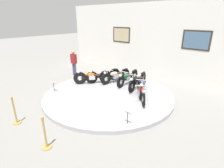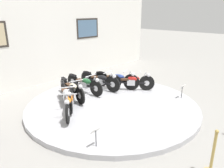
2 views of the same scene
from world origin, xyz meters
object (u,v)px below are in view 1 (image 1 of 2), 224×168
at_px(motorcycle_silver, 103,75).
at_px(info_placard_front_left, 53,84).
at_px(motorcycle_orange, 92,76).
at_px(stanchion_post_right_of_entry, 45,138).
at_px(motorcycle_green, 127,77).
at_px(motorcycle_cream, 115,75).
at_px(motorcycle_black, 137,81).
at_px(motorcycle_blue, 143,86).
at_px(motorcycle_red, 141,91).
at_px(info_placard_front_centre, 127,114).
at_px(stanchion_post_left_of_entry, 15,115).
at_px(visitor_standing, 74,61).

distance_m(motorcycle_silver, info_placard_front_left, 2.65).
relative_size(motorcycle_orange, stanchion_post_right_of_entry, 1.52).
bearing_deg(motorcycle_silver, info_placard_front_left, -109.73).
bearing_deg(motorcycle_green, motorcycle_orange, -143.45).
distance_m(motorcycle_cream, motorcycle_black, 1.41).
bearing_deg(motorcycle_blue, info_placard_front_left, -143.78).
relative_size(motorcycle_orange, info_placard_front_left, 3.05).
xyz_separation_m(motorcycle_silver, motorcycle_red, (2.77, -0.57, -0.02)).
xyz_separation_m(motorcycle_cream, info_placard_front_left, (-1.44, -2.90, -0.02)).
relative_size(motorcycle_black, motorcycle_red, 1.27).
distance_m(motorcycle_silver, motorcycle_blue, 2.51).
bearing_deg(info_placard_front_centre, motorcycle_blue, 109.74).
bearing_deg(info_placard_front_centre, motorcycle_cream, 134.60).
relative_size(motorcycle_cream, stanchion_post_right_of_entry, 1.91).
bearing_deg(motorcycle_black, motorcycle_green, 168.25).
xyz_separation_m(motorcycle_red, info_placard_front_left, (-3.66, -1.92, -0.01)).
bearing_deg(motorcycle_silver, motorcycle_orange, -114.29).
relative_size(info_placard_front_left, stanchion_post_right_of_entry, 0.50).
bearing_deg(stanchion_post_right_of_entry, info_placard_front_left, 143.89).
relative_size(stanchion_post_left_of_entry, stanchion_post_right_of_entry, 1.00).
xyz_separation_m(motorcycle_green, visitor_standing, (-3.76, -0.51, 0.37)).
bearing_deg(info_placard_front_centre, visitor_standing, 156.75).
xyz_separation_m(motorcycle_silver, info_placard_front_left, (-0.89, -2.49, -0.03)).
bearing_deg(motorcycle_blue, motorcycle_orange, -168.36).
xyz_separation_m(motorcycle_blue, motorcycle_red, (0.26, -0.57, -0.02)).
height_order(motorcycle_orange, stanchion_post_left_of_entry, stanchion_post_left_of_entry).
height_order(motorcycle_orange, motorcycle_red, motorcycle_orange).
height_order(motorcycle_orange, motorcycle_black, motorcycle_orange).
xyz_separation_m(info_placard_front_left, info_placard_front_centre, (4.29, 0.00, 0.00)).
relative_size(motorcycle_blue, visitor_standing, 1.16).
distance_m(motorcycle_black, info_placard_front_left, 4.07).
bearing_deg(stanchion_post_left_of_entry, motorcycle_red, 59.42).
height_order(motorcycle_orange, motorcycle_silver, motorcycle_orange).
relative_size(info_placard_front_centre, visitor_standing, 0.32).
height_order(info_placard_front_left, stanchion_post_right_of_entry, stanchion_post_right_of_entry).
distance_m(motorcycle_black, stanchion_post_right_of_entry, 5.18).
height_order(motorcycle_green, motorcycle_blue, motorcycle_blue).
height_order(motorcycle_silver, info_placard_front_centre, motorcycle_silver).
bearing_deg(info_placard_front_left, visitor_standing, 122.46).
distance_m(motorcycle_cream, motorcycle_blue, 2.00).
relative_size(motorcycle_silver, motorcycle_cream, 0.94).
bearing_deg(motorcycle_green, visitor_standing, -172.35).
relative_size(motorcycle_black, info_placard_front_centre, 3.90).
distance_m(info_placard_front_centre, stanchion_post_left_of_entry, 3.85).
height_order(motorcycle_black, info_placard_front_centre, motorcycle_black).
xyz_separation_m(stanchion_post_left_of_entry, stanchion_post_right_of_entry, (1.93, 0.00, 0.00)).
xyz_separation_m(motorcycle_green, motorcycle_blue, (1.25, -0.55, 0.01)).
height_order(motorcycle_black, visitor_standing, visitor_standing).
xyz_separation_m(info_placard_front_centre, visitor_standing, (-5.91, 2.54, 0.39)).
bearing_deg(motorcycle_black, motorcycle_orange, -156.25).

